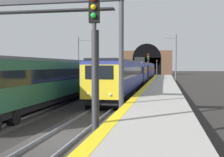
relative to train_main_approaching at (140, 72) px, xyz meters
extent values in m
plane|color=#282623|center=(-37.53, 0.00, -2.16)|extent=(320.00, 320.00, 0.00)
cube|color=#9E9B93|center=(-37.53, -3.90, -1.63)|extent=(112.00, 3.57, 1.05)
cube|color=yellow|center=(-37.53, -2.36, -1.10)|extent=(112.00, 0.50, 0.01)
cube|color=#383533|center=(-37.53, 0.00, -2.13)|extent=(160.00, 2.84, 0.06)
cube|color=gray|center=(-37.53, 0.72, -2.02)|extent=(160.00, 0.07, 0.15)
cube|color=gray|center=(-37.53, -0.72, -2.02)|extent=(160.00, 0.07, 0.15)
cube|color=navy|center=(-20.43, 0.00, 0.08)|extent=(19.99, 2.88, 2.61)
cube|color=black|center=(-20.43, 0.00, 0.48)|extent=(19.19, 2.91, 0.89)
cube|color=slate|center=(-20.43, 0.00, 1.48)|extent=(19.39, 2.46, 0.20)
cube|color=black|center=(-20.43, 0.00, -1.40)|extent=(19.59, 2.54, 0.49)
cylinder|color=black|center=(-29.11, -0.03, -1.72)|extent=(0.90, 2.58, 0.88)
cylinder|color=black|center=(-27.31, -0.03, -1.72)|extent=(0.90, 2.58, 0.88)
cylinder|color=black|center=(-13.56, 0.03, -1.72)|extent=(0.90, 2.58, 0.88)
cylinder|color=black|center=(-11.76, 0.03, -1.72)|extent=(0.90, 2.58, 0.88)
cube|color=yellow|center=(-30.46, -0.04, -0.05)|extent=(0.13, 2.69, 2.35)
cube|color=black|center=(-30.51, -0.04, 0.60)|extent=(0.05, 1.96, 0.94)
sphere|color=#F2EACC|center=(-30.52, -0.81, -0.87)|extent=(0.20, 0.20, 0.20)
sphere|color=#F2EACC|center=(-30.53, 0.73, -0.87)|extent=(0.20, 0.20, 0.20)
cube|color=navy|center=(0.03, 0.00, 0.08)|extent=(19.99, 2.88, 2.61)
cube|color=black|center=(0.03, 0.00, 0.38)|extent=(19.19, 2.91, 0.86)
cube|color=slate|center=(0.03, 0.00, 1.48)|extent=(19.39, 2.46, 0.20)
cube|color=black|center=(0.03, 0.00, -1.40)|extent=(19.59, 2.54, 0.49)
cylinder|color=black|center=(-9.06, -0.04, -1.72)|extent=(0.90, 2.58, 0.88)
cylinder|color=black|center=(-7.26, -0.03, -1.72)|extent=(0.90, 2.58, 0.88)
cylinder|color=black|center=(7.32, 0.03, -1.72)|extent=(0.90, 2.58, 0.88)
cylinder|color=black|center=(9.12, 0.04, -1.72)|extent=(0.90, 2.58, 0.88)
cube|color=navy|center=(20.49, 0.00, 0.08)|extent=(19.99, 2.88, 2.61)
cube|color=black|center=(20.49, 0.00, 0.43)|extent=(19.19, 2.91, 0.90)
cube|color=slate|center=(20.49, 0.00, 1.48)|extent=(19.39, 2.46, 0.20)
cube|color=black|center=(20.49, 0.00, -1.40)|extent=(19.59, 2.54, 0.49)
cylinder|color=black|center=(11.99, -0.03, -1.72)|extent=(0.90, 2.58, 0.88)
cylinder|color=black|center=(13.79, -0.03, -1.72)|extent=(0.90, 2.58, 0.88)
cylinder|color=black|center=(27.19, 0.03, -1.72)|extent=(0.90, 2.58, 0.88)
cylinder|color=black|center=(28.99, 0.03, -1.72)|extent=(0.90, 2.58, 0.88)
cube|color=black|center=(0.03, 0.00, 2.03)|extent=(1.31, 1.69, 0.90)
cube|color=#235638|center=(-28.23, 4.52, 0.06)|extent=(20.52, 3.26, 2.61)
cube|color=black|center=(-28.23, 4.52, 0.40)|extent=(19.71, 3.27, 0.84)
cube|color=slate|center=(-28.23, 4.52, 1.46)|extent=(19.90, 2.82, 0.20)
cube|color=black|center=(-28.23, 4.52, -1.42)|extent=(20.11, 2.91, 0.48)
cylinder|color=black|center=(-19.46, 4.36, -1.73)|extent=(0.91, 2.66, 0.86)
cylinder|color=black|center=(-21.26, 4.39, -1.73)|extent=(0.91, 2.66, 0.86)
cube|color=yellow|center=(-17.96, 4.33, -0.16)|extent=(0.17, 2.76, 2.18)
cube|color=black|center=(-17.91, 4.33, 0.58)|extent=(0.08, 2.01, 0.94)
sphere|color=#F2EACC|center=(-17.88, 5.12, -0.90)|extent=(0.20, 0.20, 0.20)
sphere|color=#F2EACC|center=(-17.91, 3.54, -0.90)|extent=(0.20, 0.20, 0.20)
cube|color=#235638|center=(-7.18, 4.52, 0.06)|extent=(20.52, 3.26, 2.61)
cube|color=black|center=(-7.18, 4.52, 0.43)|extent=(19.71, 3.27, 0.89)
cube|color=slate|center=(-7.18, 4.52, 1.46)|extent=(19.90, 2.82, 0.20)
cube|color=black|center=(-7.18, 4.52, -1.42)|extent=(20.11, 2.91, 0.48)
cylinder|color=black|center=(2.02, 4.35, -1.73)|extent=(0.91, 2.66, 0.86)
cylinder|color=black|center=(0.22, 4.39, -1.73)|extent=(0.91, 2.66, 0.86)
cylinder|color=black|center=(-14.58, 4.66, -1.73)|extent=(0.91, 2.66, 0.86)
cylinder|color=black|center=(-16.38, 4.70, -1.73)|extent=(0.91, 2.66, 0.86)
cube|color=#235638|center=(13.87, 4.52, 0.06)|extent=(20.52, 3.26, 2.61)
cube|color=black|center=(13.87, 4.52, 0.47)|extent=(19.71, 3.27, 0.92)
cube|color=slate|center=(13.87, 4.52, 1.46)|extent=(19.90, 2.82, 0.20)
cube|color=black|center=(13.87, 4.52, -1.42)|extent=(20.11, 2.91, 0.48)
cylinder|color=black|center=(22.61, 4.36, -1.73)|extent=(0.91, 2.66, 0.86)
cylinder|color=black|center=(20.81, 4.39, -1.73)|extent=(0.91, 2.66, 0.86)
cylinder|color=black|center=(6.93, 4.65, -1.73)|extent=(0.91, 2.66, 0.86)
cylinder|color=black|center=(5.13, 4.69, -1.73)|extent=(0.91, 2.66, 0.86)
cylinder|color=#38383D|center=(-38.87, -1.82, 0.23)|extent=(0.16, 0.16, 4.79)
cube|color=black|center=(-38.87, -1.82, 3.15)|extent=(0.20, 0.38, 1.05)
cube|color=#38383D|center=(-38.73, -1.82, 0.23)|extent=(0.04, 0.28, 4.31)
sphere|color=yellow|center=(-39.00, -1.82, 3.18)|extent=(0.20, 0.20, 0.20)
sphere|color=green|center=(-39.00, -1.82, 2.88)|extent=(0.20, 0.20, 0.20)
cylinder|color=#38383D|center=(-5.92, -1.82, -0.16)|extent=(0.16, 0.16, 4.00)
cube|color=black|center=(-5.92, -1.82, 2.36)|extent=(0.20, 0.38, 1.05)
cube|color=#38383D|center=(-5.78, -1.82, -0.16)|extent=(0.04, 0.28, 3.60)
sphere|color=red|center=(-6.05, -1.82, 2.69)|extent=(0.20, 0.20, 0.20)
sphere|color=yellow|center=(-6.05, -1.82, 2.39)|extent=(0.20, 0.20, 0.20)
sphere|color=green|center=(-6.05, -1.82, 2.09)|extent=(0.20, 0.20, 0.20)
cylinder|color=#4C4C54|center=(36.61, -1.82, -0.06)|extent=(0.16, 0.16, 4.19)
cube|color=black|center=(36.61, -1.82, 2.41)|extent=(0.20, 0.38, 0.75)
cube|color=#4C4C54|center=(36.75, -1.82, -0.06)|extent=(0.04, 0.28, 3.77)
sphere|color=red|center=(36.48, -1.82, 2.58)|extent=(0.20, 0.20, 0.20)
sphere|color=yellow|center=(36.48, -1.82, 2.28)|extent=(0.20, 0.20, 0.20)
cylinder|color=#3F3F47|center=(-32.99, -1.91, 1.29)|extent=(0.28, 0.28, 6.90)
cube|color=#3F3F47|center=(-32.99, 2.26, 4.92)|extent=(0.36, 8.63, 0.35)
cube|color=#2D2D33|center=(-32.99, 2.26, 4.29)|extent=(0.70, 7.52, 0.08)
cube|color=brown|center=(54.79, 2.26, 2.13)|extent=(2.95, 17.90, 8.59)
cube|color=black|center=(53.26, 2.26, 0.85)|extent=(0.12, 10.02, 6.01)
cylinder|color=black|center=(53.26, 2.26, 3.85)|extent=(0.12, 10.02, 10.02)
cylinder|color=#595B60|center=(0.32, -6.09, 2.07)|extent=(0.22, 0.22, 8.46)
cylinder|color=#595B60|center=(0.32, -5.15, 5.70)|extent=(0.08, 1.88, 0.08)
cylinder|color=#595B60|center=(-1.07, 10.61, 1.94)|extent=(0.22, 0.22, 8.20)
cylinder|color=#595B60|center=(-1.07, 9.53, 5.44)|extent=(0.08, 2.16, 0.08)
camera|label=1|loc=(-49.09, -4.41, 1.07)|focal=45.77mm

